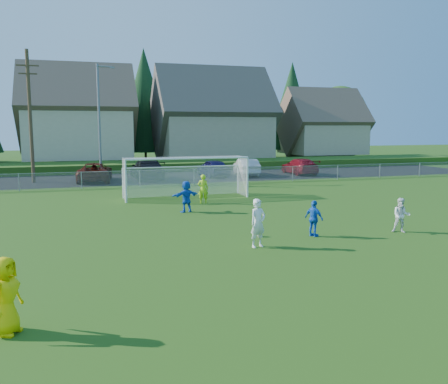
{
  "coord_description": "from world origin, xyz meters",
  "views": [
    {
      "loc": [
        -6.15,
        -11.97,
        4.31
      ],
      "look_at": [
        0.0,
        8.0,
        1.4
      ],
      "focal_mm": 38.0,
      "sensor_mm": 36.0,
      "label": 1
    }
  ],
  "objects_px": {
    "player_blue_a": "(314,219)",
    "car_g": "(300,166)",
    "goalkeeper": "(203,189)",
    "car_e": "(213,168)",
    "soccer_goal": "(185,171)",
    "player_white_b": "(401,215)",
    "car_f": "(246,167)",
    "car_d": "(147,169)",
    "referee": "(6,296)",
    "car_c": "(95,172)",
    "soccer_ball": "(259,234)",
    "player_white_a": "(258,223)",
    "player_blue_b": "(186,196)"
  },
  "relations": [
    {
      "from": "goalkeeper",
      "to": "car_g",
      "type": "distance_m",
      "value": 18.17
    },
    {
      "from": "player_white_b",
      "to": "car_e",
      "type": "relative_size",
      "value": 0.33
    },
    {
      "from": "player_blue_a",
      "to": "car_e",
      "type": "bearing_deg",
      "value": -30.9
    },
    {
      "from": "player_blue_b",
      "to": "soccer_goal",
      "type": "bearing_deg",
      "value": -120.64
    },
    {
      "from": "referee",
      "to": "goalkeeper",
      "type": "distance_m",
      "value": 17.24
    },
    {
      "from": "player_blue_b",
      "to": "car_e",
      "type": "relative_size",
      "value": 0.36
    },
    {
      "from": "car_e",
      "to": "car_g",
      "type": "bearing_deg",
      "value": 171.89
    },
    {
      "from": "car_c",
      "to": "car_g",
      "type": "relative_size",
      "value": 1.07
    },
    {
      "from": "referee",
      "to": "player_blue_a",
      "type": "height_order",
      "value": "referee"
    },
    {
      "from": "soccer_ball",
      "to": "player_blue_b",
      "type": "height_order",
      "value": "player_blue_b"
    },
    {
      "from": "player_white_b",
      "to": "goalkeeper",
      "type": "bearing_deg",
      "value": 154.66
    },
    {
      "from": "player_blue_b",
      "to": "soccer_goal",
      "type": "relative_size",
      "value": 0.21
    },
    {
      "from": "referee",
      "to": "player_blue_a",
      "type": "distance_m",
      "value": 11.96
    },
    {
      "from": "car_f",
      "to": "car_e",
      "type": "bearing_deg",
      "value": 6.69
    },
    {
      "from": "car_c",
      "to": "car_e",
      "type": "xyz_separation_m",
      "value": [
        9.85,
        0.78,
        0.01
      ]
    },
    {
      "from": "goalkeeper",
      "to": "car_d",
      "type": "distance_m",
      "value": 13.29
    },
    {
      "from": "car_e",
      "to": "soccer_goal",
      "type": "relative_size",
      "value": 0.59
    },
    {
      "from": "referee",
      "to": "player_blue_a",
      "type": "xyz_separation_m",
      "value": [
        10.3,
        6.08,
        -0.11
      ]
    },
    {
      "from": "referee",
      "to": "car_f",
      "type": "distance_m",
      "value": 32.7
    },
    {
      "from": "goalkeeper",
      "to": "car_e",
      "type": "height_order",
      "value": "goalkeeper"
    },
    {
      "from": "car_d",
      "to": "car_g",
      "type": "bearing_deg",
      "value": 178.99
    },
    {
      "from": "soccer_ball",
      "to": "player_blue_b",
      "type": "bearing_deg",
      "value": 104.13
    },
    {
      "from": "player_blue_a",
      "to": "soccer_goal",
      "type": "distance_m",
      "value": 11.93
    },
    {
      "from": "player_blue_a",
      "to": "player_blue_b",
      "type": "bearing_deg",
      "value": 3.22
    },
    {
      "from": "goalkeeper",
      "to": "car_g",
      "type": "relative_size",
      "value": 0.33
    },
    {
      "from": "soccer_goal",
      "to": "player_white_b",
      "type": "bearing_deg",
      "value": -62.28
    },
    {
      "from": "player_white_b",
      "to": "car_e",
      "type": "xyz_separation_m",
      "value": [
        -1.43,
        23.11,
        0.03
      ]
    },
    {
      "from": "soccer_goal",
      "to": "car_e",
      "type": "bearing_deg",
      "value": 66.12
    },
    {
      "from": "soccer_ball",
      "to": "player_blue_b",
      "type": "relative_size",
      "value": 0.14
    },
    {
      "from": "player_white_a",
      "to": "soccer_ball",
      "type": "bearing_deg",
      "value": 47.84
    },
    {
      "from": "player_blue_b",
      "to": "car_f",
      "type": "distance_m",
      "value": 18.26
    },
    {
      "from": "player_white_a",
      "to": "goalkeeper",
      "type": "distance_m",
      "value": 10.02
    },
    {
      "from": "player_white_a",
      "to": "car_d",
      "type": "xyz_separation_m",
      "value": [
        -0.7,
        23.23,
        -0.06
      ]
    },
    {
      "from": "car_c",
      "to": "soccer_ball",
      "type": "bearing_deg",
      "value": 110.84
    },
    {
      "from": "player_blue_a",
      "to": "car_c",
      "type": "height_order",
      "value": "car_c"
    },
    {
      "from": "car_d",
      "to": "soccer_goal",
      "type": "bearing_deg",
      "value": 93.35
    },
    {
      "from": "player_blue_a",
      "to": "car_f",
      "type": "distance_m",
      "value": 23.26
    },
    {
      "from": "soccer_ball",
      "to": "car_c",
      "type": "relative_size",
      "value": 0.04
    },
    {
      "from": "player_blue_a",
      "to": "car_f",
      "type": "relative_size",
      "value": 0.32
    },
    {
      "from": "referee",
      "to": "goalkeeper",
      "type": "bearing_deg",
      "value": -1.09
    },
    {
      "from": "player_white_b",
      "to": "player_blue_a",
      "type": "distance_m",
      "value": 3.75
    },
    {
      "from": "soccer_goal",
      "to": "goalkeeper",
      "type": "bearing_deg",
      "value": -79.24
    },
    {
      "from": "car_g",
      "to": "soccer_goal",
      "type": "height_order",
      "value": "soccer_goal"
    },
    {
      "from": "soccer_ball",
      "to": "car_g",
      "type": "xyz_separation_m",
      "value": [
        12.41,
        21.75,
        0.6
      ]
    },
    {
      "from": "soccer_goal",
      "to": "car_d",
      "type": "bearing_deg",
      "value": 94.31
    },
    {
      "from": "player_white_a",
      "to": "player_blue_b",
      "type": "xyz_separation_m",
      "value": [
        -0.92,
        7.62,
        -0.08
      ]
    },
    {
      "from": "car_c",
      "to": "car_g",
      "type": "bearing_deg",
      "value": -172.23
    },
    {
      "from": "car_c",
      "to": "car_e",
      "type": "distance_m",
      "value": 9.88
    },
    {
      "from": "player_blue_a",
      "to": "car_g",
      "type": "height_order",
      "value": "player_blue_a"
    },
    {
      "from": "player_white_b",
      "to": "soccer_goal",
      "type": "bearing_deg",
      "value": 150.83
    }
  ]
}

